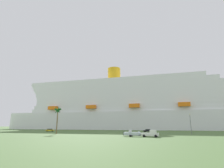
{
  "coord_description": "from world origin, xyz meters",
  "views": [
    {
      "loc": [
        14.14,
        -80.06,
        3.95
      ],
      "look_at": [
        -4.36,
        28.82,
        29.49
      ],
      "focal_mm": 28.29,
      "sensor_mm": 36.0,
      "label": 1
    }
  ],
  "objects_px": {
    "palm_tree": "(58,113)",
    "parked_car_yellow_taxi": "(50,130)",
    "pickup_truck": "(151,134)",
    "cruise_ship": "(158,108)",
    "small_boat_on_trailer": "(134,134)",
    "street_lamp": "(190,121)",
    "parked_car_black_coupe": "(147,131)"
  },
  "relations": [
    {
      "from": "small_boat_on_trailer",
      "to": "palm_tree",
      "type": "bearing_deg",
      "value": 159.35
    },
    {
      "from": "cruise_ship",
      "to": "parked_car_black_coupe",
      "type": "bearing_deg",
      "value": -102.5
    },
    {
      "from": "street_lamp",
      "to": "parked_car_black_coupe",
      "type": "height_order",
      "value": "street_lamp"
    },
    {
      "from": "palm_tree",
      "to": "parked_car_yellow_taxi",
      "type": "relative_size",
      "value": 2.32
    },
    {
      "from": "parked_car_black_coupe",
      "to": "street_lamp",
      "type": "bearing_deg",
      "value": -49.11
    },
    {
      "from": "cruise_ship",
      "to": "pickup_truck",
      "type": "distance_m",
      "value": 89.87
    },
    {
      "from": "street_lamp",
      "to": "parked_car_yellow_taxi",
      "type": "xyz_separation_m",
      "value": [
        -75.35,
        20.41,
        -4.69
      ]
    },
    {
      "from": "cruise_ship",
      "to": "parked_car_yellow_taxi",
      "type": "relative_size",
      "value": 60.52
    },
    {
      "from": "cruise_ship",
      "to": "parked_car_black_coupe",
      "type": "height_order",
      "value": "cruise_ship"
    },
    {
      "from": "palm_tree",
      "to": "street_lamp",
      "type": "xyz_separation_m",
      "value": [
        58.02,
        5.8,
        -3.81
      ]
    },
    {
      "from": "pickup_truck",
      "to": "palm_tree",
      "type": "height_order",
      "value": "palm_tree"
    },
    {
      "from": "cruise_ship",
      "to": "palm_tree",
      "type": "relative_size",
      "value": 26.11
    },
    {
      "from": "small_boat_on_trailer",
      "to": "street_lamp",
      "type": "height_order",
      "value": "street_lamp"
    },
    {
      "from": "cruise_ship",
      "to": "small_boat_on_trailer",
      "type": "bearing_deg",
      "value": -100.53
    },
    {
      "from": "street_lamp",
      "to": "parked_car_yellow_taxi",
      "type": "bearing_deg",
      "value": 164.84
    },
    {
      "from": "street_lamp",
      "to": "pickup_truck",
      "type": "bearing_deg",
      "value": -131.32
    },
    {
      "from": "palm_tree",
      "to": "parked_car_yellow_taxi",
      "type": "bearing_deg",
      "value": 123.46
    },
    {
      "from": "parked_car_black_coupe",
      "to": "parked_car_yellow_taxi",
      "type": "height_order",
      "value": "same"
    },
    {
      "from": "palm_tree",
      "to": "street_lamp",
      "type": "height_order",
      "value": "palm_tree"
    },
    {
      "from": "small_boat_on_trailer",
      "to": "pickup_truck",
      "type": "bearing_deg",
      "value": -11.97
    },
    {
      "from": "parked_car_black_coupe",
      "to": "pickup_truck",
      "type": "bearing_deg",
      "value": -89.93
    },
    {
      "from": "cruise_ship",
      "to": "parked_car_black_coupe",
      "type": "xyz_separation_m",
      "value": [
        -10.49,
        -47.32,
        -16.11
      ]
    },
    {
      "from": "cruise_ship",
      "to": "street_lamp",
      "type": "distance_m",
      "value": 69.09
    },
    {
      "from": "street_lamp",
      "to": "palm_tree",
      "type": "bearing_deg",
      "value": -174.29
    },
    {
      "from": "small_boat_on_trailer",
      "to": "parked_car_black_coupe",
      "type": "xyz_separation_m",
      "value": [
        5.61,
        39.32,
        -0.13
      ]
    },
    {
      "from": "pickup_truck",
      "to": "small_boat_on_trailer",
      "type": "relative_size",
      "value": 0.81
    },
    {
      "from": "street_lamp",
      "to": "parked_car_yellow_taxi",
      "type": "height_order",
      "value": "street_lamp"
    },
    {
      "from": "parked_car_yellow_taxi",
      "to": "small_boat_on_trailer",
      "type": "bearing_deg",
      "value": -37.06
    },
    {
      "from": "small_boat_on_trailer",
      "to": "palm_tree",
      "type": "distance_m",
      "value": 38.02
    },
    {
      "from": "cruise_ship",
      "to": "parked_car_yellow_taxi",
      "type": "bearing_deg",
      "value": -145.21
    },
    {
      "from": "pickup_truck",
      "to": "parked_car_black_coupe",
      "type": "distance_m",
      "value": 40.52
    },
    {
      "from": "small_boat_on_trailer",
      "to": "street_lamp",
      "type": "distance_m",
      "value": 30.34
    }
  ]
}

